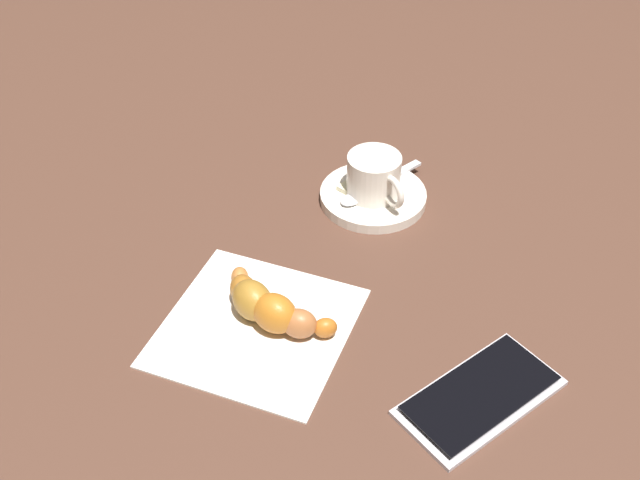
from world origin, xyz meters
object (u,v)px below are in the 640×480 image
object	(u,v)px
sugar_packet	(362,178)
napkin	(256,326)
espresso_cup	(375,176)
croissant	(268,307)
saucer	(373,196)
cell_phone	(480,396)
teaspoon	(367,189)

from	to	relation	value
sugar_packet	napkin	size ratio (longest dim) A/B	0.40
espresso_cup	croissant	bearing A→B (deg)	0.53
espresso_cup	sugar_packet	distance (m)	0.04
saucer	cell_phone	bearing A→B (deg)	46.25
cell_phone	napkin	bearing A→B (deg)	-82.24
teaspoon	cell_phone	bearing A→B (deg)	47.60
croissant	saucer	bearing A→B (deg)	-179.01
teaspoon	croissant	distance (m)	0.22
saucer	espresso_cup	distance (m)	0.03
espresso_cup	croissant	world-z (taller)	espresso_cup
napkin	croissant	xyz separation A→B (m)	(-0.01, 0.01, 0.02)
teaspoon	sugar_packet	xyz separation A→B (m)	(-0.02, -0.01, 0.00)
napkin	espresso_cup	bearing A→B (deg)	178.91
espresso_cup	sugar_packet	xyz separation A→B (m)	(-0.02, -0.02, -0.02)
saucer	sugar_packet	world-z (taller)	sugar_packet
espresso_cup	sugar_packet	size ratio (longest dim) A/B	1.18
saucer	sugar_packet	size ratio (longest dim) A/B	1.75
sugar_packet	cell_phone	bearing A→B (deg)	58.93
saucer	croissant	xyz separation A→B (m)	(0.22, 0.00, 0.02)
napkin	cell_phone	xyz separation A→B (m)	(-0.03, 0.21, 0.00)
espresso_cup	teaspoon	xyz separation A→B (m)	(0.00, -0.01, -0.02)
espresso_cup	cell_phone	xyz separation A→B (m)	(0.20, 0.21, -0.03)
teaspoon	cell_phone	distance (m)	0.30
croissant	cell_phone	world-z (taller)	croissant
espresso_cup	croissant	distance (m)	0.22
espresso_cup	napkin	xyz separation A→B (m)	(0.23, -0.00, -0.03)
saucer	sugar_packet	xyz separation A→B (m)	(-0.01, -0.02, 0.01)
teaspoon	croissant	xyz separation A→B (m)	(0.22, 0.01, 0.01)
espresso_cup	cell_phone	distance (m)	0.29
croissant	napkin	bearing A→B (deg)	-28.63
sugar_packet	croissant	bearing A→B (deg)	17.99
espresso_cup	saucer	bearing A→B (deg)	-144.13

